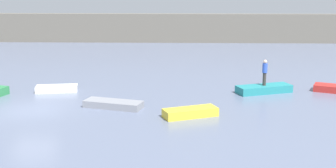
{
  "coord_description": "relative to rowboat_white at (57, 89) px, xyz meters",
  "views": [
    {
      "loc": [
        8.42,
        -24.54,
        7.12
      ],
      "look_at": [
        7.56,
        3.57,
        0.76
      ],
      "focal_mm": 48.77,
      "sensor_mm": 36.0,
      "label": 1
    }
  ],
  "objects": [
    {
      "name": "rowboat_yellow",
      "position": [
        8.71,
        -5.44,
        0.03
      ],
      "size": [
        3.1,
        2.06,
        0.46
      ],
      "primitive_type": "cube",
      "rotation": [
        0.0,
        0.0,
        0.39
      ],
      "color": "gold",
      "rests_on": "ground_plane"
    },
    {
      "name": "embankment_wall",
      "position": [
        -0.19,
        25.09,
        1.49
      ],
      "size": [
        80.0,
        1.2,
        3.38
      ],
      "primitive_type": "cube",
      "color": "#666056",
      "rests_on": "ground_plane"
    },
    {
      "name": "person_blue_shirt",
      "position": [
        13.61,
        0.11,
        1.23
      ],
      "size": [
        0.32,
        0.32,
        1.69
      ],
      "color": "#38332D",
      "rests_on": "rowboat_teal"
    },
    {
      "name": "rowboat_white",
      "position": [
        0.0,
        0.0,
        0.0
      ],
      "size": [
        2.82,
        1.5,
        0.4
      ],
      "primitive_type": "cube",
      "rotation": [
        0.0,
        0.0,
        0.16
      ],
      "color": "white",
      "rests_on": "ground_plane"
    },
    {
      "name": "ground_plane",
      "position": [
        -0.19,
        -4.45,
        -0.2
      ],
      "size": [
        120.0,
        120.0,
        0.0
      ],
      "primitive_type": "plane",
      "color": "slate"
    },
    {
      "name": "rowboat_grey",
      "position": [
        4.31,
        -3.79,
        0.0
      ],
      "size": [
        3.56,
        2.05,
        0.4
      ],
      "primitive_type": "cube",
      "rotation": [
        0.0,
        0.0,
        -0.28
      ],
      "color": "gray",
      "rests_on": "ground_plane"
    },
    {
      "name": "rowboat_teal",
      "position": [
        13.61,
        0.11,
        0.04
      ],
      "size": [
        3.81,
        2.36,
        0.49
      ],
      "primitive_type": "cube",
      "rotation": [
        0.0,
        0.0,
        0.35
      ],
      "color": "teal",
      "rests_on": "ground_plane"
    }
  ]
}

